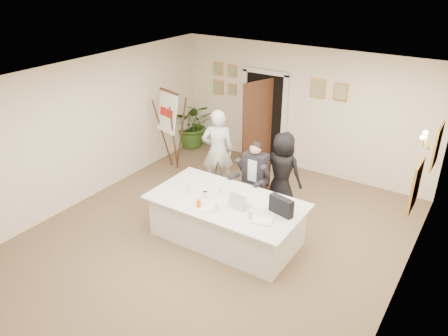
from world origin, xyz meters
TOP-DOWN VIEW (x-y plane):
  - floor at (0.00, 0.00)m, footprint 7.00×7.00m
  - ceiling at (0.00, 0.00)m, footprint 6.00×7.00m
  - wall_back at (0.00, 3.50)m, footprint 6.00×0.10m
  - wall_front at (0.00, -3.50)m, footprint 6.00×0.10m
  - wall_left at (-3.00, 0.00)m, footprint 0.10×7.00m
  - wall_right at (3.00, 0.00)m, footprint 0.10×7.00m
  - doorway at (-0.88, 3.32)m, footprint 1.14×0.86m
  - pictures_back_wall at (-0.80, 3.47)m, footprint 3.40×0.06m
  - pictures_right_wall at (2.97, 1.20)m, footprint 0.06×2.20m
  - wall_sconce at (2.90, 1.20)m, footprint 0.20×0.30m
  - conference_table at (0.18, 0.14)m, footprint 2.61×1.39m
  - seated_man at (0.09, 1.24)m, footprint 0.70×0.74m
  - flip_chart at (-2.42, 1.91)m, footprint 0.66×0.48m
  - standing_man at (-0.97, 1.60)m, footprint 0.77×0.70m
  - standing_woman at (0.50, 1.61)m, footprint 0.80×0.54m
  - potted_palm at (-2.80, 3.20)m, footprint 1.39×1.32m
  - laptop at (0.47, 0.14)m, footprint 0.40×0.41m
  - laptop_bag at (1.14, 0.25)m, footprint 0.44×0.21m
  - paper_stack at (1.01, -0.11)m, footprint 0.36×0.30m
  - plate_left at (-0.73, -0.21)m, footprint 0.23×0.23m
  - plate_mid at (-0.38, -0.27)m, footprint 0.26×0.26m
  - plate_near at (0.06, -0.29)m, footprint 0.27×0.27m
  - glass_a at (-0.56, 0.07)m, footprint 0.08×0.08m
  - glass_b at (0.24, -0.24)m, footprint 0.06×0.06m
  - glass_c at (0.79, -0.12)m, footprint 0.07×0.07m
  - glass_d at (-0.03, 0.29)m, footprint 0.07×0.07m
  - oj_glass at (-0.09, -0.28)m, footprint 0.09×0.09m
  - steel_jug at (-0.18, 0.03)m, footprint 0.10×0.10m

SIDE VIEW (x-z plane):
  - floor at x=0.00m, z-range 0.00..0.00m
  - conference_table at x=0.18m, z-range 0.01..0.78m
  - potted_palm at x=-2.80m, z-range 0.00..1.21m
  - seated_man at x=0.09m, z-range 0.00..1.44m
  - plate_left at x=-0.73m, z-range 0.78..0.79m
  - plate_mid at x=-0.38m, z-range 0.78..0.79m
  - plate_near at x=0.06m, z-range 0.78..0.79m
  - standing_woman at x=0.50m, z-range 0.00..1.58m
  - paper_stack at x=1.01m, z-range 0.78..0.81m
  - steel_jug at x=-0.18m, z-range 0.78..0.89m
  - oj_glass at x=-0.09m, z-range 0.78..0.91m
  - flip_chart at x=-2.42m, z-range -0.07..1.75m
  - glass_a at x=-0.56m, z-range 0.77..0.92m
  - glass_b at x=0.24m, z-range 0.77..0.92m
  - glass_c at x=0.79m, z-range 0.77..0.92m
  - glass_d at x=-0.03m, z-range 0.77..0.92m
  - standing_man at x=-0.97m, z-range 0.00..1.76m
  - laptop at x=0.47m, z-range 0.78..1.05m
  - laptop_bag at x=1.14m, z-range 0.77..1.07m
  - doorway at x=-0.88m, z-range -0.06..2.14m
  - wall_back at x=0.00m, z-range 0.00..2.80m
  - wall_front at x=0.00m, z-range 0.00..2.80m
  - wall_left at x=-3.00m, z-range 0.00..2.80m
  - wall_right at x=3.00m, z-range 0.00..2.80m
  - pictures_right_wall at x=2.97m, z-range 1.35..2.15m
  - pictures_back_wall at x=-0.80m, z-range 1.45..2.25m
  - wall_sconce at x=2.90m, z-range 1.98..2.22m
  - ceiling at x=0.00m, z-range 2.79..2.81m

